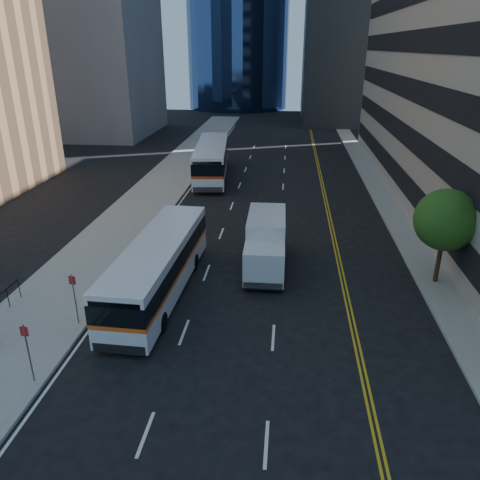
{
  "coord_description": "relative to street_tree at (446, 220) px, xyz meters",
  "views": [
    {
      "loc": [
        0.83,
        -15.42,
        11.87
      ],
      "look_at": [
        -1.42,
        6.28,
        2.8
      ],
      "focal_mm": 35.0,
      "sensor_mm": 36.0,
      "label": 1
    }
  ],
  "objects": [
    {
      "name": "ground",
      "position": [
        -9.0,
        -8.0,
        -3.64
      ],
      "size": [
        160.0,
        160.0,
        0.0
      ],
      "primitive_type": "plane",
      "color": "black",
      "rests_on": "ground"
    },
    {
      "name": "sidewalk_west",
      "position": [
        -19.5,
        17.0,
        -3.57
      ],
      "size": [
        5.0,
        90.0,
        0.15
      ],
      "primitive_type": "cube",
      "color": "gray",
      "rests_on": "ground"
    },
    {
      "name": "sidewalk_east",
      "position": [
        -0.0,
        17.0,
        -3.57
      ],
      "size": [
        2.0,
        90.0,
        0.15
      ],
      "primitive_type": "cube",
      "color": "gray",
      "rests_on": "ground"
    },
    {
      "name": "bus_front",
      "position": [
        -14.47,
        -2.61,
        -2.05
      ],
      "size": [
        2.88,
        11.38,
        2.91
      ],
      "rotation": [
        0.0,
        0.0,
        -0.04
      ],
      "color": "silver",
      "rests_on": "ground"
    },
    {
      "name": "box_truck",
      "position": [
        -9.23,
        0.99,
        -2.07
      ],
      "size": [
        2.21,
        6.23,
        2.97
      ],
      "rotation": [
        0.0,
        0.0,
        0.01
      ],
      "color": "silver",
      "rests_on": "ground"
    },
    {
      "name": "street_tree",
      "position": [
        0.0,
        0.0,
        0.0
      ],
      "size": [
        3.2,
        3.2,
        5.1
      ],
      "color": "#332114",
      "rests_on": "sidewalk_east"
    },
    {
      "name": "midrise_west",
      "position": [
        -37.0,
        44.0,
        13.86
      ],
      "size": [
        18.0,
        18.0,
        35.0
      ],
      "primitive_type": "cube",
      "color": "gray",
      "rests_on": "ground"
    },
    {
      "name": "bus_rear",
      "position": [
        -15.46,
        20.62,
        -1.86
      ],
      "size": [
        4.0,
        12.88,
        3.27
      ],
      "rotation": [
        0.0,
        0.0,
        0.1
      ],
      "color": "white",
      "rests_on": "ground"
    }
  ]
}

